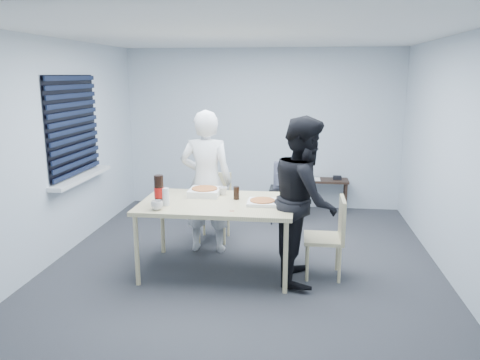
# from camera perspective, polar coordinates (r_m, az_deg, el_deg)

# --- Properties ---
(room) EXTENTS (5.00, 5.00, 5.00)m
(room) POSITION_cam_1_polar(r_m,az_deg,el_deg) (6.28, -19.38, 5.28)
(room) COLOR #323338
(room) RESTS_ON ground
(dining_table) EXTENTS (1.67, 1.06, 0.81)m
(dining_table) POSITION_cam_1_polar(r_m,az_deg,el_deg) (5.17, -2.80, -3.28)
(dining_table) COLOR beige
(dining_table) RESTS_ON ground
(chair_far) EXTENTS (0.42, 0.42, 0.89)m
(chair_far) POSITION_cam_1_polar(r_m,az_deg,el_deg) (6.30, -3.09, -2.62)
(chair_far) COLOR beige
(chair_far) RESTS_ON ground
(chair_right) EXTENTS (0.42, 0.42, 0.89)m
(chair_right) POSITION_cam_1_polar(r_m,az_deg,el_deg) (5.20, 11.12, -6.21)
(chair_right) COLOR beige
(chair_right) RESTS_ON ground
(person_white) EXTENTS (0.65, 0.42, 1.77)m
(person_white) POSITION_cam_1_polar(r_m,az_deg,el_deg) (5.78, -4.13, -0.22)
(person_white) COLOR white
(person_white) RESTS_ON ground
(person_black) EXTENTS (0.47, 0.86, 1.77)m
(person_black) POSITION_cam_1_polar(r_m,az_deg,el_deg) (5.00, 7.87, -2.39)
(person_black) COLOR black
(person_black) RESTS_ON ground
(side_table) EXTENTS (0.79, 0.35, 0.53)m
(side_table) POSITION_cam_1_polar(r_m,az_deg,el_deg) (7.67, 10.10, -0.51)
(side_table) COLOR #322218
(side_table) RESTS_ON ground
(stool) EXTENTS (0.38, 0.38, 0.53)m
(stool) POSITION_cam_1_polar(r_m,az_deg,el_deg) (7.02, 5.22, -1.81)
(stool) COLOR black
(stool) RESTS_ON ground
(backpack) EXTENTS (0.27, 0.20, 0.38)m
(backpack) POSITION_cam_1_polar(r_m,az_deg,el_deg) (6.94, 5.26, 0.53)
(backpack) COLOR slate
(backpack) RESTS_ON stool
(pizza_box_a) EXTENTS (0.35, 0.35, 0.09)m
(pizza_box_a) POSITION_cam_1_polar(r_m,az_deg,el_deg) (5.43, -4.33, -1.43)
(pizza_box_a) COLOR white
(pizza_box_a) RESTS_ON dining_table
(pizza_box_b) EXTENTS (0.32, 0.32, 0.05)m
(pizza_box_b) POSITION_cam_1_polar(r_m,az_deg,el_deg) (5.06, 2.75, -2.68)
(pizza_box_b) COLOR white
(pizza_box_b) RESTS_ON dining_table
(mug_a) EXTENTS (0.17, 0.17, 0.10)m
(mug_a) POSITION_cam_1_polar(r_m,az_deg,el_deg) (4.90, -10.09, -3.06)
(mug_a) COLOR silver
(mug_a) RESTS_ON dining_table
(mug_b) EXTENTS (0.10, 0.10, 0.09)m
(mug_b) POSITION_cam_1_polar(r_m,az_deg,el_deg) (5.43, -2.11, -1.34)
(mug_b) COLOR silver
(mug_b) RESTS_ON dining_table
(cola_glass) EXTENTS (0.08, 0.08, 0.15)m
(cola_glass) POSITION_cam_1_polar(r_m,az_deg,el_deg) (5.22, -0.45, -1.59)
(cola_glass) COLOR black
(cola_glass) RESTS_ON dining_table
(soda_bottle) EXTENTS (0.10, 0.10, 0.33)m
(soda_bottle) POSITION_cam_1_polar(r_m,az_deg,el_deg) (5.04, -9.84, -1.32)
(soda_bottle) COLOR black
(soda_bottle) RESTS_ON dining_table
(plastic_cups) EXTENTS (0.08, 0.08, 0.19)m
(plastic_cups) POSITION_cam_1_polar(r_m,az_deg,el_deg) (5.04, -9.07, -2.04)
(plastic_cups) COLOR silver
(plastic_cups) RESTS_ON dining_table
(rubber_band) EXTENTS (0.06, 0.06, 0.00)m
(rubber_band) POSITION_cam_1_polar(r_m,az_deg,el_deg) (4.80, -1.00, -3.79)
(rubber_band) COLOR red
(rubber_band) RESTS_ON dining_table
(papers) EXTENTS (0.22, 0.28, 0.00)m
(papers) POSITION_cam_1_polar(r_m,az_deg,el_deg) (7.64, 9.01, 0.12)
(papers) COLOR white
(papers) RESTS_ON side_table
(black_box) EXTENTS (0.15, 0.12, 0.06)m
(black_box) POSITION_cam_1_polar(r_m,az_deg,el_deg) (7.68, 11.77, 0.28)
(black_box) COLOR black
(black_box) RESTS_ON side_table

